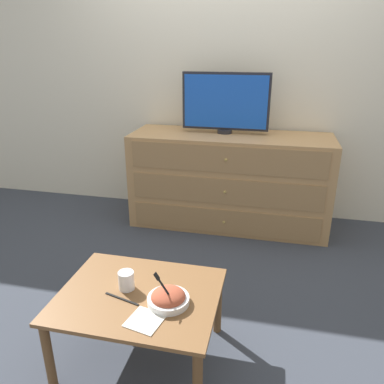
# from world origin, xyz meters

# --- Properties ---
(ground_plane) EXTENTS (12.00, 12.00, 0.00)m
(ground_plane) POSITION_xyz_m (0.00, 0.00, 0.00)
(ground_plane) COLOR #383D47
(wall_back) EXTENTS (12.00, 0.05, 2.60)m
(wall_back) POSITION_xyz_m (0.00, 0.03, 1.30)
(wall_back) COLOR silver
(wall_back) RESTS_ON ground_plane
(dresser) EXTENTS (1.69, 0.58, 0.81)m
(dresser) POSITION_xyz_m (0.08, -0.31, 0.41)
(dresser) COLOR tan
(dresser) RESTS_ON ground_plane
(tv) EXTENTS (0.73, 0.12, 0.50)m
(tv) POSITION_xyz_m (0.01, -0.25, 1.07)
(tv) COLOR #232328
(tv) RESTS_ON dresser
(coffee_table) EXTENTS (0.77, 0.61, 0.39)m
(coffee_table) POSITION_xyz_m (-0.15, -1.99, 0.33)
(coffee_table) COLOR brown
(coffee_table) RESTS_ON ground_plane
(takeout_bowl) EXTENTS (0.20, 0.20, 0.17)m
(takeout_bowl) POSITION_xyz_m (0.01, -2.02, 0.42)
(takeout_bowl) COLOR silver
(takeout_bowl) RESTS_ON coffee_table
(drink_cup) EXTENTS (0.08, 0.08, 0.09)m
(drink_cup) POSITION_xyz_m (-0.22, -1.96, 0.43)
(drink_cup) COLOR #9E6638
(drink_cup) RESTS_ON coffee_table
(napkin) EXTENTS (0.17, 0.17, 0.00)m
(napkin) POSITION_xyz_m (-0.05, -2.16, 0.39)
(napkin) COLOR silver
(napkin) RESTS_ON coffee_table
(knife) EXTENTS (0.19, 0.06, 0.01)m
(knife) POSITION_xyz_m (-0.21, -2.05, 0.39)
(knife) COLOR black
(knife) RESTS_ON coffee_table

